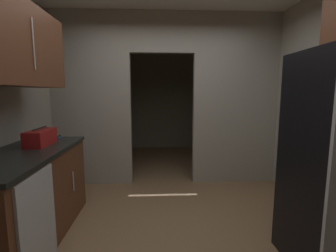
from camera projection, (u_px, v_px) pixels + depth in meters
The scene contains 8 objects.
ground at pixel (174, 242), 2.39m from camera, with size 20.00×20.00×0.00m, color brown.
kitchen_partition at pixel (168, 95), 3.81m from camera, with size 3.58×0.12×2.70m.
adjoining_room_shell at pixel (163, 98), 5.63m from camera, with size 3.58×2.64×2.70m.
lower_cabinet_run at pixel (26, 198), 2.34m from camera, with size 0.69×1.64×0.91m.
dishwasher at pixel (38, 225), 1.91m from camera, with size 0.02×0.56×0.85m.
upper_cabinet_counterside at pixel (13, 44), 2.14m from camera, with size 0.36×1.47×0.76m.
boombox at pixel (40, 137), 2.58m from camera, with size 0.20×0.42×0.19m.
book_stack at pixel (54, 137), 2.98m from camera, with size 0.15×0.18×0.05m.
Camera 1 is at (-0.17, -2.20, 1.47)m, focal length 25.62 mm.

